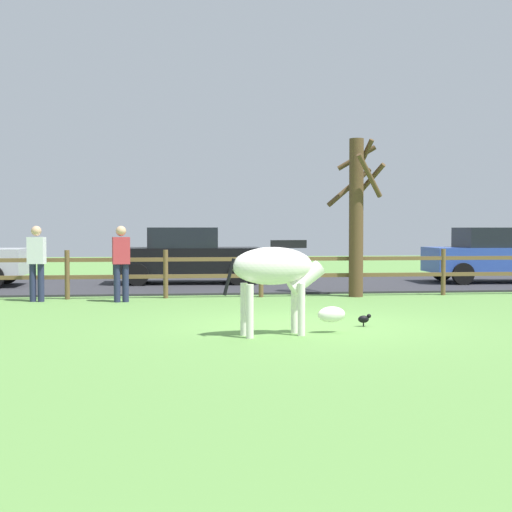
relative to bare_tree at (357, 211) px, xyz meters
name	(u,v)px	position (x,y,z in m)	size (l,w,h in m)	color
ground_plane	(305,325)	(-2.15, -4.89, -1.99)	(60.00, 60.00, 0.00)	#5B8C42
parking_asphalt	(245,283)	(-2.15, 4.41, -1.97)	(28.00, 7.40, 0.05)	#2D2D33
paddock_fence	(261,270)	(-2.23, 0.11, -1.36)	(21.95, 0.11, 1.10)	brown
bare_tree	(357,211)	(0.00, 0.00, 0.00)	(1.28, 1.29, 3.66)	#513A23
zebra	(278,273)	(-2.76, -5.99, -1.07)	(1.92, 0.71, 1.41)	white
crow_on_grass	(364,319)	(-1.23, -5.19, -1.87)	(0.21, 0.10, 0.20)	black
parked_car_blue	(497,254)	(4.96, 3.29, -1.15)	(4.06, 2.00, 1.56)	#2D4CAD
parked_car_black	(187,255)	(-3.81, 4.00, -1.15)	(4.06, 1.99, 1.56)	black
visitor_left_of_tree	(37,260)	(-7.18, -0.36, -1.09)	(0.39, 0.28, 1.64)	#232847
visitor_right_of_tree	(121,260)	(-5.36, -0.67, -1.09)	(0.39, 0.28, 1.64)	#232847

